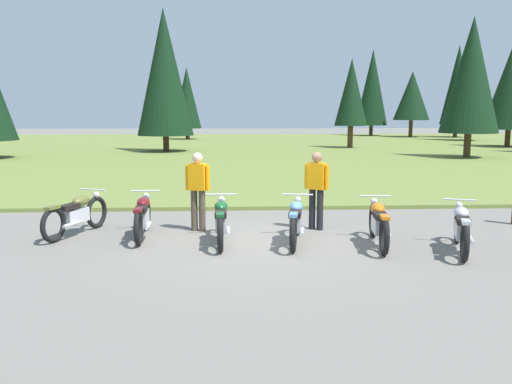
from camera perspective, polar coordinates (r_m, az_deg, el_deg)
ground_plane at (r=10.53m, az=0.15°, el=-5.33°), size 140.00×140.00×0.00m
grass_moorland at (r=35.70m, az=-1.88°, el=4.57°), size 80.00×44.00×0.10m
forest_treeline at (r=41.01m, az=9.70°, el=11.15°), size 45.16×28.63×8.60m
motorcycle_olive at (r=11.67m, az=-18.44°, el=-2.21°), size 0.94×1.99×0.88m
motorcycle_maroon at (r=11.11m, az=-11.87°, el=-2.48°), size 0.62×2.10×0.88m
motorcycle_british_green at (r=10.43m, az=-3.70°, el=-3.03°), size 0.62×2.10×0.88m
motorcycle_sky_blue at (r=10.42m, az=4.23°, el=-3.05°), size 0.65×2.08×0.88m
motorcycle_orange at (r=10.45m, az=12.83°, el=-3.20°), size 0.62×2.10×0.88m
motorcycle_silver at (r=10.45m, az=20.89°, el=-3.56°), size 0.87×2.02×0.88m
rider_with_back_turned at (r=11.56m, az=6.40°, el=0.65°), size 0.49×0.37×1.67m
rider_checking_bike at (r=11.43m, az=-6.17°, el=0.56°), size 0.52×0.33×1.67m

